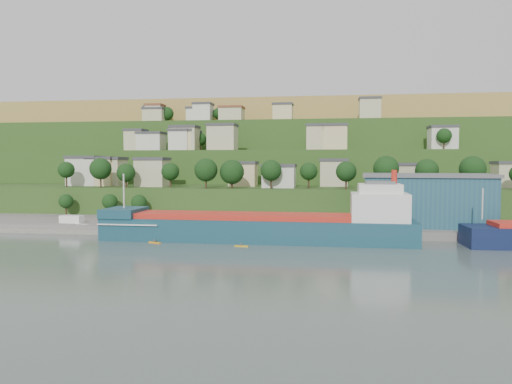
% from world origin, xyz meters
% --- Properties ---
extents(ground, '(500.00, 500.00, 0.00)m').
position_xyz_m(ground, '(0.00, 0.00, 0.00)').
color(ground, '#4C5D57').
rests_on(ground, ground).
extents(quay, '(220.00, 26.00, 4.00)m').
position_xyz_m(quay, '(20.00, 28.00, 0.00)').
color(quay, slate).
rests_on(quay, ground).
extents(pebble_beach, '(40.00, 18.00, 2.40)m').
position_xyz_m(pebble_beach, '(-55.00, 22.00, 0.00)').
color(pebble_beach, slate).
rests_on(pebble_beach, ground).
extents(hillside, '(360.00, 211.19, 96.00)m').
position_xyz_m(hillside, '(-0.07, 168.64, 0.09)').
color(hillside, '#284719').
rests_on(hillside, ground).
extents(cargo_ship_near, '(70.04, 11.77, 17.98)m').
position_xyz_m(cargo_ship_near, '(2.49, 9.60, 2.87)').
color(cargo_ship_near, '#14424E').
rests_on(cargo_ship_near, ground).
extents(warehouse, '(32.41, 21.40, 12.80)m').
position_xyz_m(warehouse, '(40.45, 28.67, 8.43)').
color(warehouse, navy).
rests_on(warehouse, quay).
extents(caravan, '(6.08, 3.04, 2.74)m').
position_xyz_m(caravan, '(-49.37, 19.61, 2.57)').
color(caravan, white).
rests_on(caravan, pebble_beach).
extents(dinghy, '(4.29, 2.95, 0.80)m').
position_xyz_m(dinghy, '(-45.56, 17.59, 1.60)').
color(dinghy, silver).
rests_on(dinghy, pebble_beach).
extents(kayak_orange, '(3.06, 1.60, 0.77)m').
position_xyz_m(kayak_orange, '(-21.26, 3.53, 0.23)').
color(kayak_orange, orange).
rests_on(kayak_orange, ground).
extents(kayak_yellow, '(3.02, 0.88, 0.75)m').
position_xyz_m(kayak_yellow, '(-1.64, 1.81, 0.22)').
color(kayak_yellow, gold).
rests_on(kayak_yellow, ground).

